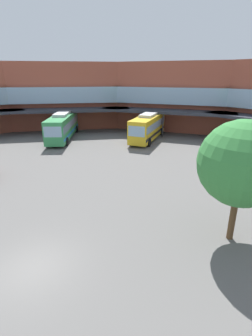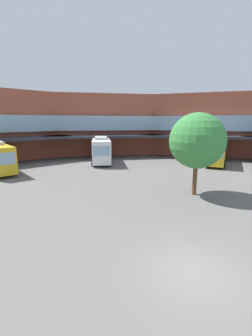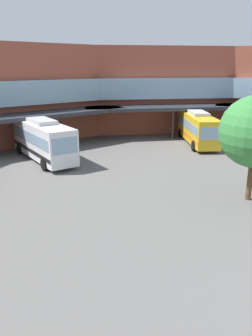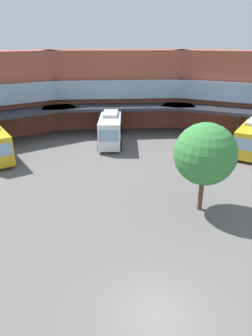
{
  "view_description": "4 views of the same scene",
  "coord_description": "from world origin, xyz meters",
  "views": [
    {
      "loc": [
        9.41,
        -5.58,
        8.98
      ],
      "look_at": [
        -2.17,
        11.16,
        1.42
      ],
      "focal_mm": 26.92,
      "sensor_mm": 36.0,
      "label": 1
    },
    {
      "loc": [
        -6.26,
        -6.46,
        6.23
      ],
      "look_at": [
        1.75,
        10.01,
        2.46
      ],
      "focal_mm": 24.53,
      "sensor_mm": 36.0,
      "label": 2
    },
    {
      "loc": [
        -14.12,
        2.33,
        8.67
      ],
      "look_at": [
        1.32,
        13.82,
        2.65
      ],
      "focal_mm": 35.31,
      "sensor_mm": 36.0,
      "label": 3
    },
    {
      "loc": [
        -4.96,
        -9.71,
        12.33
      ],
      "look_at": [
        2.48,
        11.68,
        2.74
      ],
      "focal_mm": 32.52,
      "sensor_mm": 36.0,
      "label": 4
    }
  ],
  "objects": [
    {
      "name": "bus_1",
      "position": [
        20.66,
        18.03,
        1.85
      ],
      "size": [
        9.45,
        8.35,
        3.67
      ],
      "rotation": [
        0.0,
        0.0,
        3.83
      ],
      "color": "gold",
      "rests_on": "ground"
    },
    {
      "name": "bus_3",
      "position": [
        5.67,
        26.82,
        1.96
      ],
      "size": [
        5.7,
        10.31,
        3.88
      ],
      "rotation": [
        0.0,
        0.0,
        4.38
      ],
      "color": "white",
      "rests_on": "ground"
    },
    {
      "name": "station_building",
      "position": [
        0.0,
        23.68,
        5.51
      ],
      "size": [
        81.5,
        42.5,
        10.96
      ],
      "color": "#9E4C38",
      "rests_on": "ground"
    }
  ]
}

